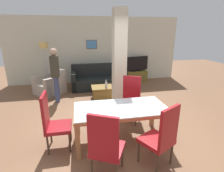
# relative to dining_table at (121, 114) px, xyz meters

# --- Properties ---
(ground_plane) EXTENTS (18.00, 18.00, 0.00)m
(ground_plane) POSITION_rel_dining_table_xyz_m (0.00, 0.00, -0.59)
(ground_plane) COLOR brown
(back_wall) EXTENTS (7.20, 0.09, 2.70)m
(back_wall) POSITION_rel_dining_table_xyz_m (-0.00, 4.47, 0.76)
(back_wall) COLOR beige
(back_wall) RESTS_ON ground_plane
(divider_pillar) EXTENTS (0.34, 0.36, 2.70)m
(divider_pillar) POSITION_rel_dining_table_xyz_m (0.35, 1.64, 0.76)
(divider_pillar) COLOR beige
(divider_pillar) RESTS_ON ground_plane
(dining_table) EXTENTS (1.80, 0.91, 0.73)m
(dining_table) POSITION_rel_dining_table_xyz_m (0.00, 0.00, 0.00)
(dining_table) COLOR #A06C40
(dining_table) RESTS_ON ground_plane
(dining_chair_far_right) EXTENTS (0.62, 0.62, 1.09)m
(dining_chair_far_right) POSITION_rel_dining_table_xyz_m (0.45, 0.82, -0.02)
(dining_chair_far_right) COLOR maroon
(dining_chair_far_right) RESTS_ON ground_plane
(dining_chair_head_left) EXTENTS (0.46, 0.46, 1.09)m
(dining_chair_head_left) POSITION_rel_dining_table_xyz_m (-1.28, 0.00, -0.02)
(dining_chair_head_left) COLOR maroon
(dining_chair_head_left) RESTS_ON ground_plane
(dining_chair_near_left) EXTENTS (0.62, 0.62, 1.09)m
(dining_chair_near_left) POSITION_rel_dining_table_xyz_m (-0.45, -0.88, -0.02)
(dining_chair_near_left) COLOR maroon
(dining_chair_near_left) RESTS_ON ground_plane
(dining_chair_near_right) EXTENTS (0.62, 0.62, 1.09)m
(dining_chair_near_right) POSITION_rel_dining_table_xyz_m (0.45, -0.82, -0.02)
(dining_chair_near_right) COLOR maroon
(dining_chair_near_right) RESTS_ON ground_plane
(sofa) EXTENTS (2.04, 0.87, 0.91)m
(sofa) POSITION_rel_dining_table_xyz_m (-0.02, 3.52, -0.28)
(sofa) COLOR black
(sofa) RESTS_ON ground_plane
(armchair) EXTENTS (1.17, 1.17, 0.85)m
(armchair) POSITION_rel_dining_table_xyz_m (-1.76, 3.22, -0.29)
(armchair) COLOR #A89B8C
(armchair) RESTS_ON ground_plane
(coffee_table) EXTENTS (0.69, 0.58, 0.38)m
(coffee_table) POSITION_rel_dining_table_xyz_m (-0.03, 2.43, -0.39)
(coffee_table) COLOR brown
(coffee_table) RESTS_ON ground_plane
(bottle) EXTENTS (0.08, 0.08, 0.25)m
(bottle) POSITION_rel_dining_table_xyz_m (0.09, 2.33, -0.11)
(bottle) COLOR #B2B7BC
(bottle) RESTS_ON coffee_table
(tv_stand) EXTENTS (0.96, 0.40, 0.45)m
(tv_stand) POSITION_rel_dining_table_xyz_m (1.72, 4.19, -0.36)
(tv_stand) COLOR brown
(tv_stand) RESTS_ON ground_plane
(tv_screen) EXTENTS (1.12, 0.30, 0.63)m
(tv_screen) POSITION_rel_dining_table_xyz_m (1.72, 4.19, 0.17)
(tv_screen) COLOR black
(tv_screen) RESTS_ON tv_stand
(floor_lamp) EXTENTS (0.30, 0.30, 1.74)m
(floor_lamp) POSITION_rel_dining_table_xyz_m (-1.98, 3.95, 0.87)
(floor_lamp) COLOR #B7B7BC
(floor_lamp) RESTS_ON ground_plane
(standing_person) EXTENTS (0.22, 0.38, 1.65)m
(standing_person) POSITION_rel_dining_table_xyz_m (-1.46, 2.43, 0.36)
(standing_person) COLOR #38426A
(standing_person) RESTS_ON ground_plane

